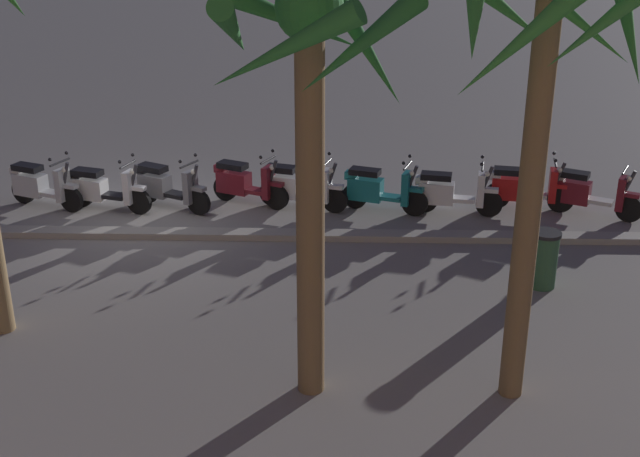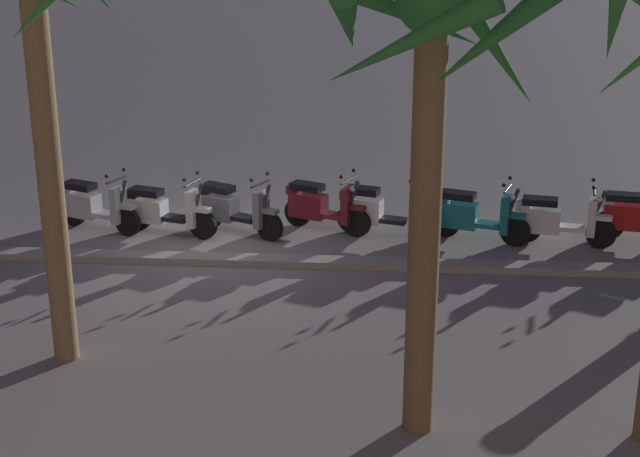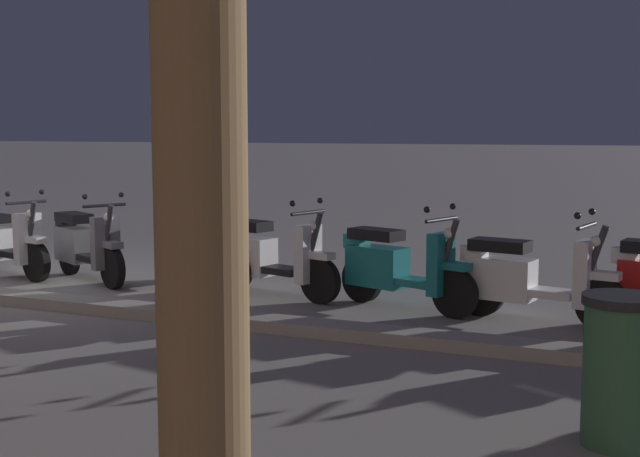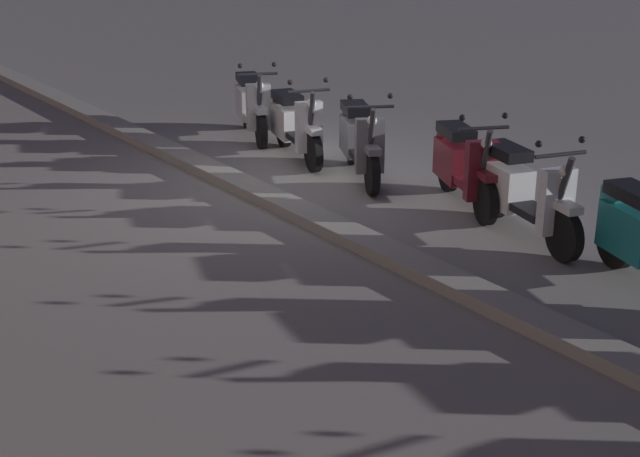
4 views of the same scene
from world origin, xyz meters
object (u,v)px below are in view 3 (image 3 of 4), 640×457
(scooter_white_lead_nearest, at_px, (3,242))
(scooter_white_far_back, at_px, (266,256))
(scooter_white_second_in_line, at_px, (526,278))
(scooter_maroon_mid_centre, at_px, (199,249))
(scooter_grey_gap_after_mid, at_px, (84,245))
(scooter_teal_mid_front, at_px, (396,267))
(litter_bin, at_px, (619,369))

(scooter_white_lead_nearest, bearing_deg, scooter_white_far_back, -177.24)
(scooter_white_second_in_line, bearing_deg, scooter_maroon_mid_centre, -6.04)
(scooter_grey_gap_after_mid, bearing_deg, scooter_maroon_mid_centre, -170.64)
(scooter_teal_mid_front, relative_size, scooter_white_lead_nearest, 0.95)
(scooter_white_second_in_line, height_order, scooter_teal_mid_front, same)
(scooter_teal_mid_front, distance_m, scooter_white_far_back, 1.66)
(scooter_white_far_back, bearing_deg, scooter_teal_mid_front, 176.03)
(scooter_white_far_back, xyz_separation_m, scooter_maroon_mid_centre, (1.06, -0.22, -0.01))
(scooter_maroon_mid_centre, bearing_deg, litter_bin, 144.95)
(scooter_maroon_mid_centre, bearing_deg, scooter_grey_gap_after_mid, 9.36)
(scooter_grey_gap_after_mid, bearing_deg, scooter_white_second_in_line, 178.20)
(scooter_teal_mid_front, relative_size, scooter_white_far_back, 0.94)
(scooter_white_lead_nearest, bearing_deg, scooter_white_second_in_line, 179.75)
(scooter_grey_gap_after_mid, bearing_deg, scooter_teal_mid_front, 178.96)
(scooter_teal_mid_front, xyz_separation_m, litter_bin, (-2.54, 3.35, 0.03))
(scooter_teal_mid_front, relative_size, scooter_maroon_mid_centre, 1.05)
(scooter_white_second_in_line, distance_m, scooter_grey_gap_after_mid, 5.71)
(scooter_maroon_mid_centre, bearing_deg, scooter_white_second_in_line, 173.96)
(litter_bin, bearing_deg, scooter_teal_mid_front, -52.83)
(scooter_grey_gap_after_mid, relative_size, litter_bin, 1.77)
(scooter_white_far_back, xyz_separation_m, scooter_white_lead_nearest, (3.87, 0.19, -0.02))
(scooter_white_far_back, bearing_deg, scooter_grey_gap_after_mid, 0.81)
(scooter_white_far_back, bearing_deg, scooter_white_lead_nearest, 2.76)
(scooter_white_lead_nearest, relative_size, litter_bin, 1.89)
(scooter_maroon_mid_centre, distance_m, scooter_white_lead_nearest, 2.84)
(scooter_white_second_in_line, height_order, scooter_grey_gap_after_mid, same)
(scooter_white_second_in_line, height_order, scooter_maroon_mid_centre, same)
(scooter_white_second_in_line, bearing_deg, scooter_grey_gap_after_mid, -1.80)
(scooter_white_far_back, relative_size, litter_bin, 1.91)
(scooter_white_second_in_line, bearing_deg, scooter_teal_mid_front, -4.08)
(scooter_white_second_in_line, relative_size, litter_bin, 1.86)
(scooter_white_lead_nearest, bearing_deg, scooter_teal_mid_front, -179.26)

